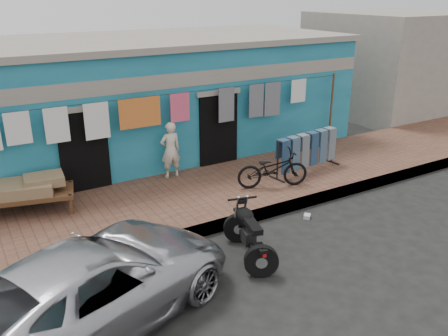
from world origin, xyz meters
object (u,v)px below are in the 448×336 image
seated_person (170,150)px  car (92,285)px  bicycle (273,165)px  charpoy (23,196)px  jeans_rack (307,152)px  motorcycle (249,233)px

seated_person → car: bearing=54.4°
car → seated_person: bearing=-59.0°
bicycle → car: bearing=135.6°
charpoy → jeans_rack: 6.68m
motorcycle → jeans_rack: 4.15m
jeans_rack → car: bearing=-156.0°
motorcycle → charpoy: 4.81m
seated_person → jeans_rack: bearing=157.8°
car → jeans_rack: car is taller
car → seated_person: (3.15, 4.16, 0.29)m
car → motorcycle: car is taller
seated_person → motorcycle: bearing=88.2°
charpoy → motorcycle: bearing=-47.7°
motorcycle → charpoy: motorcycle is taller
motorcycle → jeans_rack: (3.34, 2.44, 0.25)m
charpoy → seated_person: bearing=4.2°
car → motorcycle: bearing=-105.1°
jeans_rack → bicycle: bearing=-163.1°
charpoy → jeans_rack: (6.58, -1.12, 0.16)m
jeans_rack → motorcycle: bearing=-143.9°
seated_person → bicycle: seated_person is taller
bicycle → charpoy: bearing=93.5°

